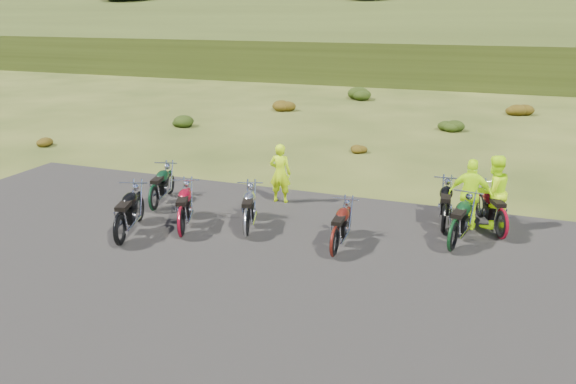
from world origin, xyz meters
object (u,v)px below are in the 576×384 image
at_px(motorcycle_3, 247,238).
at_px(motorcycle_7, 451,252).
at_px(person_middle, 280,174).
at_px(motorcycle_0, 121,246).

height_order(motorcycle_3, motorcycle_7, motorcycle_7).
bearing_deg(person_middle, motorcycle_0, 57.11).
height_order(motorcycle_0, motorcycle_3, motorcycle_0).
distance_m(motorcycle_0, person_middle, 4.72).
distance_m(motorcycle_0, motorcycle_7, 7.38).
bearing_deg(motorcycle_3, motorcycle_0, 101.18).
relative_size(motorcycle_0, motorcycle_7, 1.05).
height_order(motorcycle_7, person_middle, person_middle).
bearing_deg(motorcycle_0, motorcycle_3, -78.47).
bearing_deg(motorcycle_7, motorcycle_0, 117.67).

